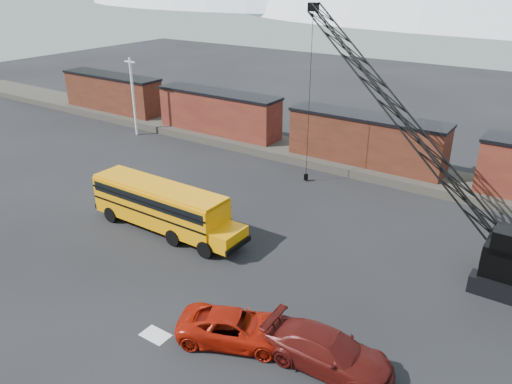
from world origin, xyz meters
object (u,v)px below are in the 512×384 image
red_pickup (236,328)px  crawler_crane (396,110)px  school_bus (163,206)px  maroon_suv (328,351)px

red_pickup → crawler_crane: size_ratio=0.26×
school_bus → maroon_suv: bearing=-19.6°
red_pickup → crawler_crane: 17.26m
red_pickup → crawler_crane: crawler_crane is taller
school_bus → red_pickup: bearing=-30.5°
crawler_crane → school_bus: bearing=-140.6°
maroon_suv → crawler_crane: (-3.12, 14.77, 7.03)m
crawler_crane → maroon_suv: bearing=-78.1°
red_pickup → maroon_suv: size_ratio=0.92×
red_pickup → maroon_suv: (4.32, 0.90, 0.10)m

